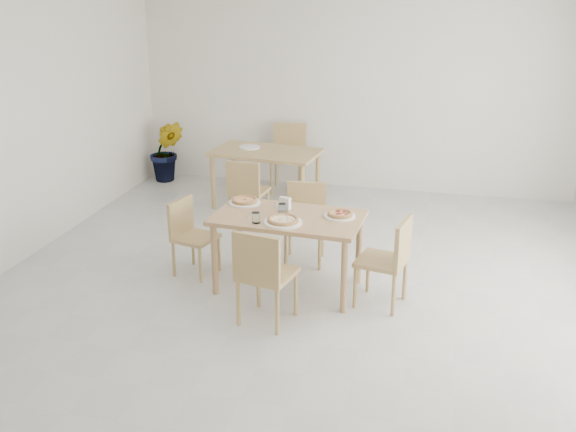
% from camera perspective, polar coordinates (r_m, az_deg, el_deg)
% --- Properties ---
extents(main_table, '(1.44, 0.87, 0.75)m').
position_cam_1_polar(main_table, '(6.34, 0.00, -0.75)').
color(main_table, tan).
rests_on(main_table, ground).
extents(chair_south, '(0.51, 0.51, 0.88)m').
position_cam_1_polar(chair_south, '(5.75, -2.16, -4.67)').
color(chair_south, tan).
rests_on(chair_south, ground).
extents(chair_north, '(0.45, 0.45, 0.83)m').
position_cam_1_polar(chair_north, '(7.06, 1.49, -0.07)').
color(chair_north, tan).
rests_on(chair_north, ground).
extents(chair_west, '(0.46, 0.46, 0.77)m').
position_cam_1_polar(chair_west, '(6.84, -8.34, -1.29)').
color(chair_west, tan).
rests_on(chair_west, ground).
extents(chair_east, '(0.50, 0.50, 0.85)m').
position_cam_1_polar(chair_east, '(6.14, 8.66, -3.38)').
color(chair_east, tan).
rests_on(chair_east, ground).
extents(plate_margherita, '(0.31, 0.31, 0.02)m').
position_cam_1_polar(plate_margherita, '(6.66, -3.68, 1.16)').
color(plate_margherita, white).
rests_on(plate_margherita, main_table).
extents(plate_mushroom, '(0.35, 0.35, 0.02)m').
position_cam_1_polar(plate_mushroom, '(6.13, -0.43, -0.52)').
color(plate_mushroom, white).
rests_on(plate_mushroom, main_table).
extents(plate_pepperoni, '(0.29, 0.29, 0.02)m').
position_cam_1_polar(plate_pepperoni, '(6.30, 4.42, -0.01)').
color(plate_pepperoni, white).
rests_on(plate_pepperoni, main_table).
extents(pizza_margherita, '(0.31, 0.31, 0.03)m').
position_cam_1_polar(pizza_margherita, '(6.65, -3.69, 1.34)').
color(pizza_margherita, tan).
rests_on(pizza_margherita, plate_margherita).
extents(pizza_mushroom, '(0.37, 0.37, 0.03)m').
position_cam_1_polar(pizza_mushroom, '(6.12, -0.43, -0.32)').
color(pizza_mushroom, tan).
rests_on(pizza_mushroom, plate_mushroom).
extents(pizza_pepperoni, '(0.25, 0.25, 0.03)m').
position_cam_1_polar(pizza_pepperoni, '(6.29, 4.42, 0.19)').
color(pizza_pepperoni, tan).
rests_on(pizza_pepperoni, plate_pepperoni).
extents(tumbler_a, '(0.08, 0.08, 0.10)m').
position_cam_1_polar(tumbler_a, '(6.35, -0.50, 0.61)').
color(tumbler_a, white).
rests_on(tumbler_a, main_table).
extents(tumbler_b, '(0.08, 0.08, 0.10)m').
position_cam_1_polar(tumbler_b, '(6.12, -2.74, -0.15)').
color(tumbler_b, white).
rests_on(tumbler_b, main_table).
extents(napkin_holder, '(0.13, 0.10, 0.13)m').
position_cam_1_polar(napkin_holder, '(6.43, -0.24, 1.00)').
color(napkin_holder, silver).
rests_on(napkin_holder, main_table).
extents(fork_a, '(0.05, 0.18, 0.01)m').
position_cam_1_polar(fork_a, '(6.60, -1.15, 0.96)').
color(fork_a, silver).
rests_on(fork_a, main_table).
extents(fork_b, '(0.04, 0.17, 0.01)m').
position_cam_1_polar(fork_b, '(6.32, -3.41, 0.04)').
color(fork_b, silver).
rests_on(fork_b, main_table).
extents(second_table, '(1.43, 0.92, 0.75)m').
position_cam_1_polar(second_table, '(8.64, -1.91, 4.93)').
color(second_table, tan).
rests_on(second_table, ground).
extents(chair_back_s, '(0.44, 0.44, 0.83)m').
position_cam_1_polar(chair_back_s, '(8.00, -3.53, 2.36)').
color(chair_back_s, tan).
rests_on(chair_back_s, ground).
extents(chair_back_n, '(0.49, 0.49, 0.92)m').
position_cam_1_polar(chair_back_n, '(9.40, 0.05, 5.43)').
color(chair_back_n, tan).
rests_on(chair_back_n, ground).
extents(plate_empty, '(0.27, 0.27, 0.02)m').
position_cam_1_polar(plate_empty, '(8.77, -3.29, 5.84)').
color(plate_empty, white).
rests_on(plate_empty, second_table).
extents(potted_plant, '(0.59, 0.53, 0.89)m').
position_cam_1_polar(potted_plant, '(9.96, -10.23, 5.44)').
color(potted_plant, '#2A681F').
rests_on(potted_plant, ground).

